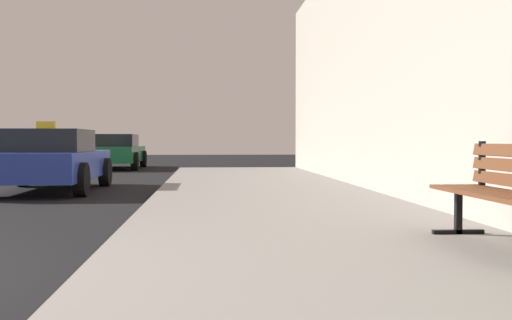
# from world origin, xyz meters

# --- Properties ---
(sidewalk) EXTENTS (4.00, 32.00, 0.15)m
(sidewalk) POSITION_xyz_m (4.00, 0.00, 0.07)
(sidewalk) COLOR gray
(sidewalk) RESTS_ON ground_plane
(bench) EXTENTS (0.51, 1.89, 0.89)m
(bench) POSITION_xyz_m (5.39, 0.80, 0.67)
(bench) COLOR brown
(bench) RESTS_ON sidewalk
(car_blue) EXTENTS (2.04, 4.11, 1.43)m
(car_blue) POSITION_xyz_m (-0.34, 8.65, 0.65)
(car_blue) COLOR #233899
(car_blue) RESTS_ON ground_plane
(car_green) EXTENTS (1.94, 4.40, 1.27)m
(car_green) POSITION_xyz_m (-0.48, 18.52, 0.65)
(car_green) COLOR #196638
(car_green) RESTS_ON ground_plane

